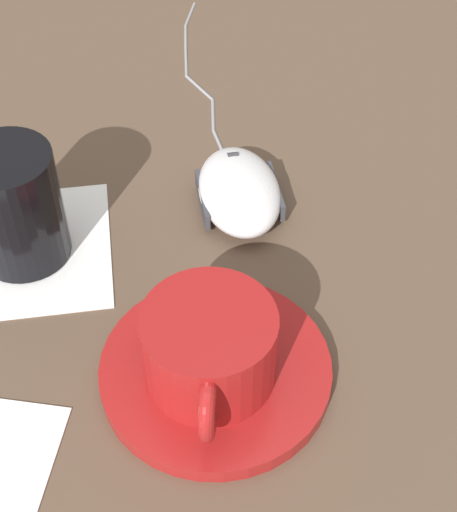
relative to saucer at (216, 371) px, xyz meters
name	(u,v)px	position (x,y,z in m)	size (l,w,h in m)	color
ground_plane	(143,319)	(0.03, -0.07, -0.01)	(3.00, 3.00, 0.00)	brown
saucer	(216,371)	(0.00, 0.00, 0.00)	(0.16, 0.16, 0.01)	maroon
coffee_cup	(209,348)	(0.01, 0.00, 0.03)	(0.09, 0.11, 0.06)	maroon
computer_mouse	(239,191)	(-0.09, -0.14, 0.01)	(0.09, 0.12, 0.03)	silver
mouse_cable	(198,73)	(-0.14, -0.33, 0.00)	(0.09, 0.27, 0.00)	gray
napkin_under_glass	(22,250)	(0.08, -0.17, -0.01)	(0.14, 0.14, 0.00)	white
drinking_glass	(15,206)	(0.08, -0.17, 0.04)	(0.07, 0.07, 0.09)	black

